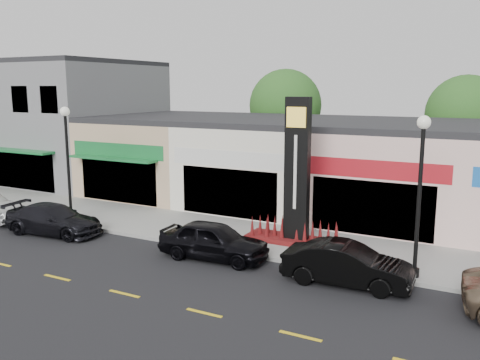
% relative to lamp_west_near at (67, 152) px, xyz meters
% --- Properties ---
extents(ground, '(120.00, 120.00, 0.00)m').
position_rel_lamp_west_near_xyz_m(ground, '(8.00, -2.50, -3.48)').
color(ground, black).
rests_on(ground, ground).
extents(sidewalk, '(52.00, 4.30, 0.15)m').
position_rel_lamp_west_near_xyz_m(sidewalk, '(8.00, 1.85, -3.40)').
color(sidewalk, gray).
rests_on(sidewalk, ground).
extents(curb, '(52.00, 0.20, 0.15)m').
position_rel_lamp_west_near_xyz_m(curb, '(8.00, -0.40, -3.40)').
color(curb, gray).
rests_on(curb, ground).
extents(building_grey_2story, '(12.00, 10.95, 8.30)m').
position_rel_lamp_west_near_xyz_m(building_grey_2story, '(-10.00, 8.98, 0.67)').
color(building_grey_2story, slate).
rests_on(building_grey_2story, ground).
extents(shop_beige, '(7.00, 10.85, 4.80)m').
position_rel_lamp_west_near_xyz_m(shop_beige, '(-0.50, 8.96, -1.08)').
color(shop_beige, tan).
rests_on(shop_beige, ground).
extents(shop_cream, '(7.00, 10.01, 4.80)m').
position_rel_lamp_west_near_xyz_m(shop_cream, '(6.50, 8.97, -1.08)').
color(shop_cream, white).
rests_on(shop_cream, ground).
extents(shop_pink_w, '(7.00, 10.01, 4.80)m').
position_rel_lamp_west_near_xyz_m(shop_pink_w, '(13.50, 8.97, -1.08)').
color(shop_pink_w, beige).
rests_on(shop_pink_w, ground).
extents(tree_rear_west, '(5.20, 5.20, 7.83)m').
position_rel_lamp_west_near_xyz_m(tree_rear_west, '(4.00, 17.00, 1.74)').
color(tree_rear_west, '#382619').
rests_on(tree_rear_west, ground).
extents(tree_rear_mid, '(4.80, 4.80, 7.29)m').
position_rel_lamp_west_near_xyz_m(tree_rear_mid, '(16.00, 17.00, 1.41)').
color(tree_rear_mid, '#382619').
rests_on(tree_rear_mid, ground).
extents(lamp_west_near, '(0.44, 0.44, 5.47)m').
position_rel_lamp_west_near_xyz_m(lamp_west_near, '(0.00, 0.00, 0.00)').
color(lamp_west_near, black).
rests_on(lamp_west_near, sidewalk).
extents(lamp_east_near, '(0.44, 0.44, 5.47)m').
position_rel_lamp_west_near_xyz_m(lamp_east_near, '(16.00, 0.00, 0.00)').
color(lamp_east_near, black).
rests_on(lamp_east_near, sidewalk).
extents(pylon_sign, '(4.20, 1.30, 6.00)m').
position_rel_lamp_west_near_xyz_m(pylon_sign, '(11.00, 1.70, -1.20)').
color(pylon_sign, '#540E13').
rests_on(pylon_sign, sidewalk).
extents(car_dark_sedan, '(2.37, 4.78, 1.34)m').
position_rel_lamp_west_near_xyz_m(car_dark_sedan, '(0.70, -1.69, -2.81)').
color(car_dark_sedan, black).
rests_on(car_dark_sedan, ground).
extents(car_black_sedan, '(1.96, 4.38, 1.46)m').
position_rel_lamp_west_near_xyz_m(car_black_sedan, '(8.79, -1.24, -2.74)').
color(car_black_sedan, black).
rests_on(car_black_sedan, ground).
extents(car_black_conv, '(1.69, 4.34, 1.41)m').
position_rel_lamp_west_near_xyz_m(car_black_conv, '(14.05, -1.42, -2.77)').
color(car_black_conv, black).
rests_on(car_black_conv, ground).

